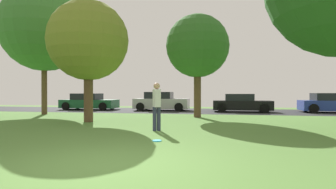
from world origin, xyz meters
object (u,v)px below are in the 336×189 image
Objects in this scene: frisbee_disc at (157,141)px; parked_car_green at (89,102)px; person_catcher at (157,104)px; parked_car_blue at (330,104)px; oak_tree_center at (88,41)px; parked_car_silver at (161,102)px; birch_tree_lone at (197,46)px; oak_tree_left at (44,29)px; parked_car_black at (241,104)px.

parked_car_green reaches higher than frisbee_disc.
parked_car_blue is at bearing 107.61° from person_catcher.
parked_car_silver is (1.69, 8.89, -3.22)m from oak_tree_center.
frisbee_disc is (0.48, -2.06, -0.97)m from person_catcher.
frisbee_disc is at bearing -94.14° from birch_tree_lone.
parked_car_blue is (10.00, 11.18, -0.35)m from person_catcher.
oak_tree_center is (4.96, -3.71, -1.64)m from oak_tree_left.
oak_tree_center reaches higher than parked_car_green.
parked_car_blue reaches higher than parked_car_green.
oak_tree_center is 1.37× the size of parked_car_silver.
oak_tree_center reaches higher than frisbee_disc.
parked_car_silver is (-2.70, 13.37, 0.66)m from frisbee_disc.
parked_car_black is at bearing 20.19° from oak_tree_left.
parked_car_green is (-9.39, 5.44, -3.42)m from birch_tree_lone.
frisbee_disc is at bearing -78.57° from parked_car_silver.
parked_car_blue is (18.87, 5.05, -4.90)m from oak_tree_left.
oak_tree_left is 9.73m from parked_car_silver.
birch_tree_lone is 1.44× the size of parked_car_blue.
birch_tree_lone is 10.04m from oak_tree_left.
parked_car_silver is (6.65, 5.18, -4.86)m from oak_tree_left.
birch_tree_lone is 8.87m from frisbee_disc.
parked_car_green is (-4.42, 8.84, -3.28)m from oak_tree_center.
oak_tree_left is 30.63× the size of frisbee_disc.
parked_car_blue is (6.11, 0.35, 0.02)m from parked_car_black.
oak_tree_center is (-4.97, -3.40, -0.15)m from birch_tree_lone.
parked_car_green is at bearing 84.05° from oak_tree_left.
oak_tree_center is at bearing -63.41° from parked_car_green.
frisbee_disc is 0.06× the size of parked_car_green.
parked_car_silver is at bearing 79.21° from oak_tree_center.
person_catcher reaches higher than parked_car_black.
birch_tree_lone reaches higher than oak_tree_center.
parked_car_silver is at bearing 37.88° from oak_tree_left.
oak_tree_center is at bearing -145.62° from birch_tree_lone.
oak_tree_center is 1.44× the size of parked_car_blue.
oak_tree_left reaches higher than parked_car_green.
birch_tree_lone reaches higher than parked_car_black.
parked_car_black is at bearing 60.48° from birch_tree_lone.
oak_tree_center is at bearing -100.79° from parked_car_silver.
oak_tree_left reaches higher than parked_car_blue.
oak_tree_left reaches higher than parked_car_silver.
person_catcher is (-1.05, -5.82, -3.05)m from birch_tree_lone.
oak_tree_center is at bearing -132.87° from parked_car_black.
oak_tree_left is at bearing 178.18° from birch_tree_lone.
oak_tree_left reaches higher than oak_tree_center.
oak_tree_left reaches higher than parked_car_black.
person_catcher is 11.51m from parked_car_black.
parked_car_green is at bearing 116.59° from oak_tree_center.
parked_car_blue is at bearing 32.20° from oak_tree_center.
oak_tree_center is 16.76m from parked_car_blue.
person_catcher is 0.42× the size of parked_car_black.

